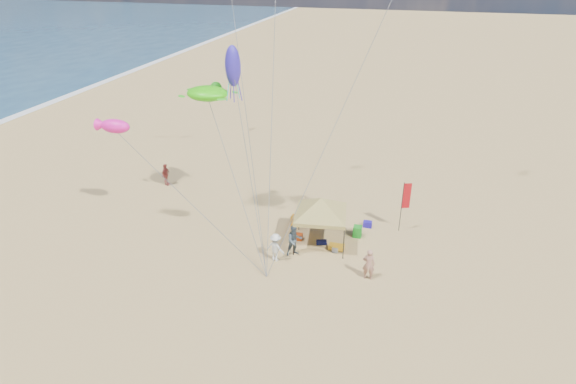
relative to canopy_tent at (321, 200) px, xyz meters
The scene contains 18 objects.
ground 5.65m from the canopy_tent, 108.65° to the right, with size 280.00×280.00×0.00m, color tan.
canopy_tent is the anchor object (origin of this frame).
feather_flag 5.49m from the canopy_tent, 31.60° to the left, with size 0.49×0.20×3.34m.
cooler_red 3.09m from the canopy_tent, behind, with size 0.54×0.38×0.38m, color #AE390D.
cooler_blue 4.63m from the canopy_tent, 47.33° to the left, with size 0.54×0.38×0.38m, color #1D1297.
bag_navy 2.78m from the canopy_tent, 43.05° to the right, with size 0.36×0.36×0.60m, color #0C0F35.
bag_orange 5.03m from the canopy_tent, 113.37° to the left, with size 0.36×0.36×0.60m, color orange.
chair_green 3.59m from the canopy_tent, 34.29° to the left, with size 0.50×0.50×0.70m, color #17831C.
chair_yellow 3.65m from the canopy_tent, 139.56° to the left, with size 0.50×0.50×0.70m, color orange.
crate_grey 3.06m from the canopy_tent, 30.53° to the right, with size 0.34×0.30×0.28m, color gray.
beach_cart 2.99m from the canopy_tent, 20.47° to the right, with size 0.90×0.50×0.24m, color #C88C16.
person_near_a 4.65m from the canopy_tent, 40.17° to the right, with size 0.66×0.43×1.81m, color #AA7561.
person_near_b 2.77m from the canopy_tent, 127.06° to the right, with size 0.93×0.73×1.92m, color #3E4C55.
person_near_c 3.77m from the canopy_tent, 130.70° to the right, with size 1.10×0.63×1.70m, color silver.
person_far_a 13.89m from the canopy_tent, 158.88° to the left, with size 0.98×0.41×1.68m, color #9E413C.
turtle_kite 9.36m from the canopy_tent, 164.94° to the left, with size 2.55×2.04×0.85m, color #32D60A.
fish_kite 12.78m from the canopy_tent, behind, with size 1.86×0.93×0.83m, color #FF1BA4.
squid_kite 9.33m from the canopy_tent, 158.45° to the left, with size 0.92×0.92×2.40m, color #3224B6.
Camera 1 is at (6.21, -19.45, 15.61)m, focal length 29.95 mm.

